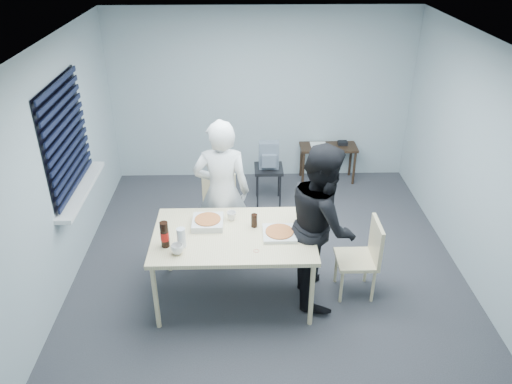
{
  "coord_description": "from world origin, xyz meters",
  "views": [
    {
      "loc": [
        -0.28,
        -4.71,
        3.65
      ],
      "look_at": [
        -0.15,
        0.1,
        0.99
      ],
      "focal_mm": 35.0,
      "sensor_mm": 36.0,
      "label": 1
    }
  ],
  "objects_px": {
    "person_white": "(222,193)",
    "person_black": "(322,224)",
    "backpack": "(269,156)",
    "side_table": "(328,151)",
    "chair_far": "(219,205)",
    "chair_right": "(365,253)",
    "soda_bottle": "(165,235)",
    "mug_a": "(177,249)",
    "stool": "(269,174)",
    "mug_b": "(232,216)",
    "dining_table": "(234,239)"
  },
  "relations": [
    {
      "from": "person_white",
      "to": "person_black",
      "type": "relative_size",
      "value": 1.0
    },
    {
      "from": "backpack",
      "to": "side_table",
      "type": "bearing_deg",
      "value": 47.35
    },
    {
      "from": "chair_far",
      "to": "chair_right",
      "type": "relative_size",
      "value": 1.0
    },
    {
      "from": "soda_bottle",
      "to": "backpack",
      "type": "bearing_deg",
      "value": 63.23
    },
    {
      "from": "person_black",
      "to": "soda_bottle",
      "type": "distance_m",
      "value": 1.59
    },
    {
      "from": "side_table",
      "to": "soda_bottle",
      "type": "bearing_deg",
      "value": -125.46
    },
    {
      "from": "backpack",
      "to": "mug_a",
      "type": "distance_m",
      "value": 2.56
    },
    {
      "from": "chair_far",
      "to": "stool",
      "type": "distance_m",
      "value": 1.16
    },
    {
      "from": "stool",
      "to": "mug_b",
      "type": "height_order",
      "value": "mug_b"
    },
    {
      "from": "chair_right",
      "to": "backpack",
      "type": "height_order",
      "value": "backpack"
    },
    {
      "from": "stool",
      "to": "chair_right",
      "type": "bearing_deg",
      "value": -65.26
    },
    {
      "from": "dining_table",
      "to": "person_white",
      "type": "xyz_separation_m",
      "value": [
        -0.14,
        0.73,
        0.14
      ]
    },
    {
      "from": "backpack",
      "to": "person_white",
      "type": "bearing_deg",
      "value": -103.25
    },
    {
      "from": "side_table",
      "to": "soda_bottle",
      "type": "height_order",
      "value": "soda_bottle"
    },
    {
      "from": "stool",
      "to": "soda_bottle",
      "type": "height_order",
      "value": "soda_bottle"
    },
    {
      "from": "dining_table",
      "to": "backpack",
      "type": "bearing_deg",
      "value": 77.21
    },
    {
      "from": "dining_table",
      "to": "side_table",
      "type": "xyz_separation_m",
      "value": [
        1.41,
        2.72,
        -0.25
      ]
    },
    {
      "from": "side_table",
      "to": "chair_far",
      "type": "bearing_deg",
      "value": -134.7
    },
    {
      "from": "side_table",
      "to": "mug_b",
      "type": "height_order",
      "value": "mug_b"
    },
    {
      "from": "chair_right",
      "to": "side_table",
      "type": "distance_m",
      "value": 2.69
    },
    {
      "from": "chair_right",
      "to": "person_white",
      "type": "height_order",
      "value": "person_white"
    },
    {
      "from": "chair_far",
      "to": "side_table",
      "type": "relative_size",
      "value": 1.03
    },
    {
      "from": "person_white",
      "to": "stool",
      "type": "distance_m",
      "value": 1.51
    },
    {
      "from": "chair_right",
      "to": "backpack",
      "type": "relative_size",
      "value": 2.29
    },
    {
      "from": "stool",
      "to": "mug_a",
      "type": "bearing_deg",
      "value": -112.85
    },
    {
      "from": "chair_far",
      "to": "person_black",
      "type": "relative_size",
      "value": 0.5
    },
    {
      "from": "side_table",
      "to": "person_black",
      "type": "bearing_deg",
      "value": -100.7
    },
    {
      "from": "side_table",
      "to": "mug_b",
      "type": "xyz_separation_m",
      "value": [
        -1.44,
        -2.44,
        0.36
      ]
    },
    {
      "from": "person_black",
      "to": "side_table",
      "type": "xyz_separation_m",
      "value": [
        0.51,
        2.68,
        -0.39
      ]
    },
    {
      "from": "person_black",
      "to": "mug_a",
      "type": "height_order",
      "value": "person_black"
    },
    {
      "from": "stool",
      "to": "backpack",
      "type": "bearing_deg",
      "value": -90.0
    },
    {
      "from": "chair_far",
      "to": "side_table",
      "type": "distance_m",
      "value": 2.29
    },
    {
      "from": "chair_right",
      "to": "mug_b",
      "type": "bearing_deg",
      "value": 170.1
    },
    {
      "from": "stool",
      "to": "person_white",
      "type": "bearing_deg",
      "value": -114.66
    },
    {
      "from": "dining_table",
      "to": "person_black",
      "type": "distance_m",
      "value": 0.92
    },
    {
      "from": "person_black",
      "to": "soda_bottle",
      "type": "xyz_separation_m",
      "value": [
        -1.57,
        -0.24,
        0.05
      ]
    },
    {
      "from": "chair_far",
      "to": "mug_a",
      "type": "xyz_separation_m",
      "value": [
        -0.34,
        -1.41,
        0.34
      ]
    },
    {
      "from": "mug_a",
      "to": "soda_bottle",
      "type": "relative_size",
      "value": 0.45
    },
    {
      "from": "side_table",
      "to": "mug_b",
      "type": "distance_m",
      "value": 2.86
    },
    {
      "from": "chair_far",
      "to": "soda_bottle",
      "type": "xyz_separation_m",
      "value": [
        -0.47,
        -1.29,
        0.43
      ]
    },
    {
      "from": "backpack",
      "to": "mug_a",
      "type": "bearing_deg",
      "value": -101.35
    },
    {
      "from": "person_white",
      "to": "person_black",
      "type": "xyz_separation_m",
      "value": [
        1.05,
        -0.7,
        0.0
      ]
    },
    {
      "from": "dining_table",
      "to": "mug_b",
      "type": "xyz_separation_m",
      "value": [
        -0.02,
        0.28,
        0.1
      ]
    },
    {
      "from": "dining_table",
      "to": "soda_bottle",
      "type": "height_order",
      "value": "soda_bottle"
    },
    {
      "from": "person_black",
      "to": "backpack",
      "type": "xyz_separation_m",
      "value": [
        -0.45,
        2.0,
        -0.14
      ]
    },
    {
      "from": "person_white",
      "to": "side_table",
      "type": "relative_size",
      "value": 2.05
    },
    {
      "from": "mug_a",
      "to": "person_white",
      "type": "bearing_deg",
      "value": 69.46
    },
    {
      "from": "chair_right",
      "to": "person_white",
      "type": "xyz_separation_m",
      "value": [
        -1.53,
        0.7,
        0.37
      ]
    },
    {
      "from": "backpack",
      "to": "chair_far",
      "type": "bearing_deg",
      "value": -113.37
    },
    {
      "from": "person_black",
      "to": "mug_a",
      "type": "distance_m",
      "value": 1.49
    }
  ]
}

